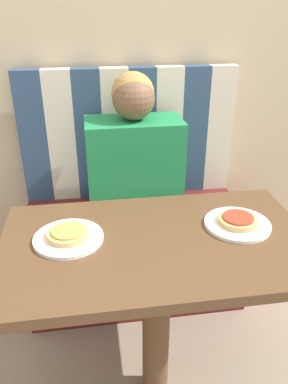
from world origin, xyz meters
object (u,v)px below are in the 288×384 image
object	(u,v)px
person	(134,153)
plate_left	(69,238)
plate_right	(237,224)
pizza_left	(68,234)
pizza_right	(238,220)

from	to	relation	value
person	plate_left	xyz separation A→B (m)	(-0.28, -0.55, -0.06)
plate_right	pizza_left	size ratio (longest dim) A/B	1.69
pizza_right	person	bearing A→B (deg)	116.99
person	pizza_right	xyz separation A→B (m)	(0.28, -0.55, -0.05)
pizza_left	pizza_right	world-z (taller)	same
person	plate_left	size ratio (longest dim) A/B	2.92
plate_left	pizza_left	xyz separation A→B (m)	(-0.00, 0.00, 0.02)
person	plate_right	bearing A→B (deg)	-63.01
person	plate_left	bearing A→B (deg)	-116.99
plate_left	person	bearing A→B (deg)	63.01
plate_left	pizza_left	size ratio (longest dim) A/B	1.69
person	plate_right	distance (m)	0.62
person	pizza_right	bearing A→B (deg)	-63.01
pizza_right	plate_left	bearing A→B (deg)	-180.00
pizza_left	pizza_right	xyz separation A→B (m)	(0.56, 0.00, 0.00)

